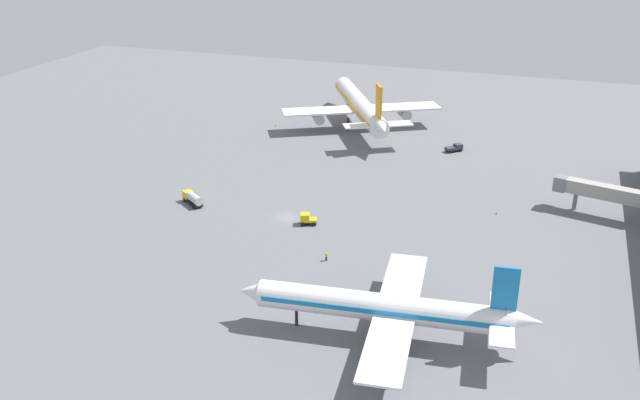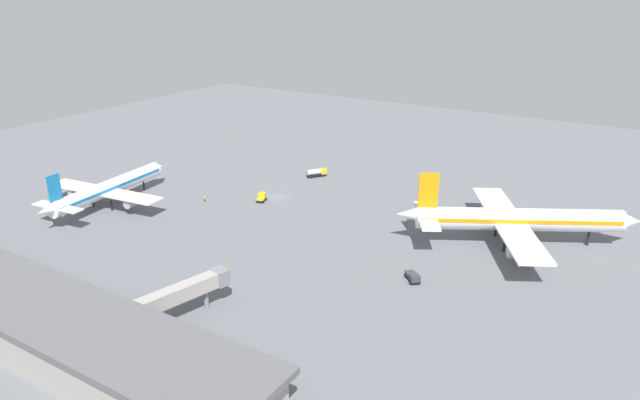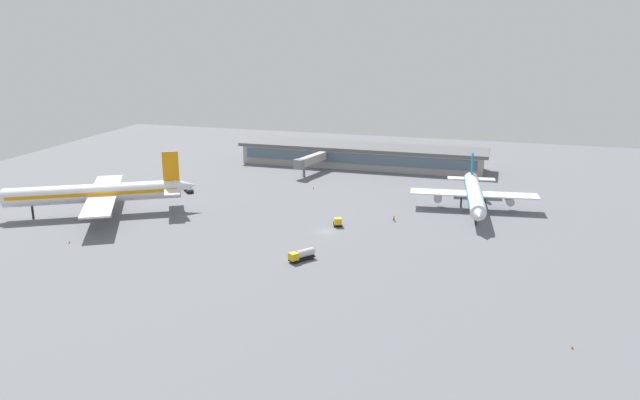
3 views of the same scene
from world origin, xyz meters
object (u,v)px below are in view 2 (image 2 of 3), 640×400
object	(u,v)px
safety_cone_near_gate	(506,206)
safety_cone_far_side	(234,136)
fuel_truck	(317,172)
safety_cone_mid_apron	(227,264)
ground_crew_worker	(205,198)
pushback_tractor	(413,277)
airplane_at_gate	(516,219)
baggage_tug	(262,197)
airplane_taxiing	(107,188)

from	to	relation	value
safety_cone_near_gate	safety_cone_far_side	world-z (taller)	same
safety_cone_far_side	fuel_truck	bearing A→B (deg)	-25.13
safety_cone_mid_apron	safety_cone_near_gate	bearing A→B (deg)	57.87
safety_cone_near_gate	safety_cone_far_side	size ratio (longest dim) A/B	1.00
fuel_truck	ground_crew_worker	bearing A→B (deg)	-166.62
pushback_tractor	fuel_truck	bearing A→B (deg)	-174.02
airplane_at_gate	fuel_truck	bearing A→B (deg)	135.61
fuel_truck	safety_cone_near_gate	size ratio (longest dim) A/B	10.34
safety_cone_mid_apron	baggage_tug	bearing A→B (deg)	116.22
pushback_tractor	fuel_truck	distance (m)	70.65
safety_cone_near_gate	safety_cone_far_side	distance (m)	114.66
airplane_taxiing	baggage_tug	size ratio (longest dim) A/B	12.33
airplane_at_gate	ground_crew_worker	distance (m)	82.24
fuel_truck	safety_cone_mid_apron	bearing A→B (deg)	-129.19
pushback_tractor	airplane_at_gate	bearing A→B (deg)	114.16
airplane_at_gate	safety_cone_mid_apron	size ratio (longest dim) A/B	84.61
fuel_truck	safety_cone_far_side	distance (m)	60.73
airplane_taxiing	baggage_tug	distance (m)	41.68
pushback_tractor	safety_cone_far_side	distance (m)	130.01
airplane_at_gate	airplane_taxiing	world-z (taller)	airplane_at_gate
airplane_at_gate	ground_crew_worker	size ratio (longest dim) A/B	30.40
baggage_tug	airplane_at_gate	bearing A→B (deg)	-101.38
safety_cone_mid_apron	ground_crew_worker	bearing A→B (deg)	139.11
airplane_at_gate	pushback_tractor	xyz separation A→B (m)	(-12.66, -29.11, -5.20)
baggage_tug	safety_cone_far_side	distance (m)	74.81
safety_cone_mid_apron	fuel_truck	bearing A→B (deg)	104.49
airplane_at_gate	airplane_taxiing	bearing A→B (deg)	169.25
baggage_tug	ground_crew_worker	world-z (taller)	baggage_tug
safety_cone_far_side	ground_crew_worker	bearing A→B (deg)	-56.58
airplane_at_gate	safety_cone_mid_apron	bearing A→B (deg)	-167.57
airplane_at_gate	safety_cone_near_gate	bearing A→B (deg)	79.48
airplane_at_gate	safety_cone_near_gate	distance (m)	24.73
pushback_tractor	safety_cone_far_side	world-z (taller)	pushback_tractor
safety_cone_near_gate	ground_crew_worker	bearing A→B (deg)	-151.18
airplane_at_gate	baggage_tug	xyz separation A→B (m)	(-66.84, -8.56, -5.01)
airplane_at_gate	baggage_tug	bearing A→B (deg)	158.20
ground_crew_worker	safety_cone_far_side	distance (m)	72.89
airplane_taxiing	safety_cone_near_gate	world-z (taller)	airplane_taxiing
airplane_at_gate	ground_crew_worker	xyz separation A→B (m)	(-80.25, -17.17, -5.32)
baggage_tug	safety_cone_far_side	xyz separation A→B (m)	(-53.55, 52.23, -0.86)
fuel_truck	baggage_tug	distance (m)	26.48
fuel_truck	safety_cone_far_side	bearing A→B (deg)	101.19
airplane_at_gate	fuel_truck	world-z (taller)	airplane_at_gate
airplane_taxiing	safety_cone_near_gate	xyz separation A→B (m)	(92.55, 56.01, -4.66)
ground_crew_worker	safety_cone_near_gate	bearing A→B (deg)	-132.16
safety_cone_near_gate	airplane_taxiing	bearing A→B (deg)	-148.82
ground_crew_worker	safety_cone_mid_apron	bearing A→B (deg)	158.13
fuel_truck	airplane_at_gate	bearing A→B (deg)	-68.97
airplane_taxiing	safety_cone_mid_apron	distance (m)	52.03
pushback_tractor	safety_cone_mid_apron	xyz separation A→B (m)	(-36.81, -14.72, -0.67)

